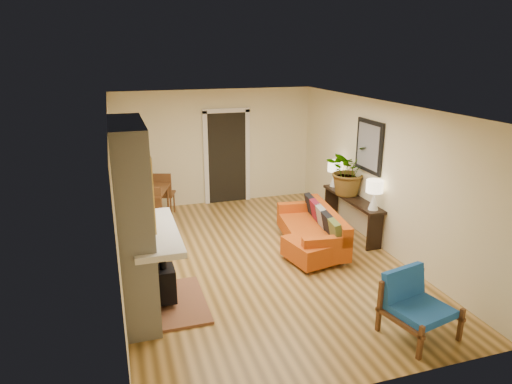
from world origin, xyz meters
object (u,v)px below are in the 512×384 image
blue_chair (414,301)px  houseplant (348,169)px  lamp_far (335,170)px  ottoman (313,249)px  dining_table (152,196)px  lamp_near (374,191)px  sofa (315,229)px  console_table (352,205)px

blue_chair → houseplant: 3.56m
blue_chair → lamp_far: lamp_far is taller
ottoman → dining_table: (-2.40, 2.42, 0.41)m
blue_chair → lamp_near: 2.65m
blue_chair → lamp_far: 4.08m
lamp_far → houseplant: (-0.01, -0.57, 0.16)m
houseplant → ottoman: bearing=-136.5°
ottoman → blue_chair: 2.24m
sofa → houseplant: bearing=32.3°
sofa → lamp_near: bearing=-20.3°
blue_chair → console_table: 3.28m
lamp_near → lamp_far: size_ratio=1.00×
lamp_near → houseplant: 0.95m
lamp_near → lamp_far: bearing=90.0°
ottoman → blue_chair: blue_chair is taller
blue_chair → houseplant: houseplant is taller
dining_table → houseplant: bearing=-19.0°
dining_table → lamp_far: lamp_far is taller
sofa → houseplant: 1.42m
blue_chair → dining_table: 5.39m
dining_table → lamp_far: bearing=-10.6°
dining_table → console_table: dining_table is taller
lamp_near → houseplant: bearing=90.6°
console_table → lamp_far: size_ratio=3.43×
console_table → lamp_near: lamp_near is taller
console_table → houseplant: bearing=92.8°
ottoman → lamp_near: bearing=10.5°
ottoman → console_table: bearing=37.8°
lamp_near → lamp_far: (0.00, 1.51, 0.00)m
sofa → ottoman: 0.66m
blue_chair → houseplant: size_ratio=0.91×
ottoman → dining_table: dining_table is taller
sofa → ottoman: (-0.30, -0.58, -0.10)m
blue_chair → dining_table: (-2.78, 4.62, 0.21)m
dining_table → lamp_far: 3.73m
sofa → lamp_far: (0.94, 1.16, 0.73)m
sofa → houseplant: (0.93, 0.59, 0.89)m
dining_table → lamp_far: (3.65, -0.68, 0.42)m
dining_table → console_table: (3.65, -1.46, -0.07)m
sofa → lamp_near: 1.24m
lamp_far → houseplant: houseplant is taller
console_table → sofa: bearing=-157.9°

